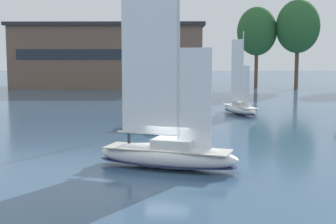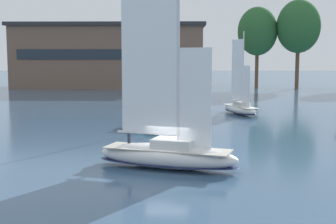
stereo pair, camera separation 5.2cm
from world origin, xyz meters
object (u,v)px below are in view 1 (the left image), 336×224
object	(u,v)px
sailboat_main	(167,152)
sailboat_moored_near_marina	(156,122)
tree_shore_left	(298,27)
tree_shore_right	(257,31)
sailboat_moored_mid_channel	(240,107)

from	to	relation	value
sailboat_main	sailboat_moored_near_marina	bearing A→B (deg)	94.91
tree_shore_left	tree_shore_right	size ratio (longest dim) A/B	1.07
tree_shore_right	sailboat_moored_mid_channel	world-z (taller)	tree_shore_right
tree_shore_right	sailboat_moored_near_marina	world-z (taller)	tree_shore_right
sailboat_moored_near_marina	tree_shore_right	bearing A→B (deg)	71.66
tree_shore_right	sailboat_main	bearing A→B (deg)	-103.57
tree_shore_right	sailboat_moored_mid_channel	bearing A→B (deg)	-101.79
sailboat_main	sailboat_moored_mid_channel	xyz separation A→B (m)	(7.88, 26.51, -0.17)
tree_shore_right	tree_shore_left	bearing A→B (deg)	-13.99
sailboat_main	sailboat_moored_near_marina	size ratio (longest dim) A/B	1.31
sailboat_moored_near_marina	sailboat_moored_mid_channel	xyz separation A→B (m)	(9.21, 11.02, 0.17)
tree_shore_left	sailboat_main	size ratio (longest dim) A/B	1.52
tree_shore_right	sailboat_moored_near_marina	bearing A→B (deg)	-108.34
tree_shore_right	sailboat_main	distance (m)	74.68
tree_shore_left	sailboat_moored_near_marina	distance (m)	61.72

